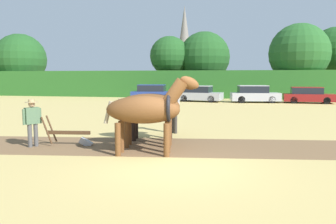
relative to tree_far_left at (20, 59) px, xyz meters
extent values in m
plane|color=tan|center=(27.10, -31.86, -4.75)|extent=(240.00, 240.00, 0.00)
cube|color=brown|center=(20.73, -30.25, -4.75)|extent=(33.86, 7.31, 0.01)
cube|color=#286023|center=(27.10, -3.22, -3.20)|extent=(68.91, 1.55, 3.09)
cylinder|color=#423323|center=(0.00, 0.00, -3.32)|extent=(0.44, 0.44, 2.86)
sphere|color=#1E4C1E|center=(0.00, 0.00, 0.01)|extent=(6.87, 6.87, 6.87)
cylinder|color=brown|center=(20.76, -0.04, -2.93)|extent=(0.44, 0.44, 3.63)
sphere|color=#1E4C1E|center=(20.76, -0.04, 0.21)|extent=(4.85, 4.85, 4.85)
cylinder|color=#423323|center=(24.98, 0.99, -3.21)|extent=(0.44, 0.44, 3.07)
sphere|color=#1E4C1E|center=(24.98, 0.99, 0.06)|extent=(6.31, 6.31, 6.31)
cylinder|color=#423323|center=(35.82, -0.75, -3.17)|extent=(0.44, 0.44, 3.16)
sphere|color=#235623|center=(35.82, -0.75, 0.26)|extent=(6.71, 6.71, 6.71)
cylinder|color=#4C3823|center=(40.24, 1.66, -2.71)|extent=(0.44, 0.44, 4.07)
sphere|color=#1E4C1E|center=(40.24, 1.66, 0.79)|extent=(5.32, 5.32, 5.32)
cylinder|color=gray|center=(17.81, 32.35, -0.72)|extent=(2.51, 2.51, 8.07)
cone|color=slate|center=(17.81, 32.35, 8.25)|extent=(2.76, 2.76, 9.86)
ellipsoid|color=brown|center=(25.90, -30.77, -3.36)|extent=(2.37, 1.17, 0.85)
cylinder|color=brown|center=(26.61, -30.43, -4.24)|extent=(0.18, 0.18, 1.01)
cylinder|color=brown|center=(26.67, -30.92, -4.24)|extent=(0.18, 0.18, 1.01)
cylinder|color=brown|center=(25.14, -30.62, -4.24)|extent=(0.18, 0.18, 1.01)
cylinder|color=brown|center=(25.20, -31.11, -4.24)|extent=(0.18, 0.18, 1.01)
cylinder|color=brown|center=(26.86, -30.65, -2.85)|extent=(0.87, 0.50, 0.94)
ellipsoid|color=brown|center=(27.31, -30.59, -2.53)|extent=(0.71, 0.34, 0.54)
cube|color=gray|center=(27.06, -30.62, -2.67)|extent=(0.45, 0.14, 0.60)
cylinder|color=gray|center=(24.83, -30.91, -3.45)|extent=(0.31, 0.16, 0.71)
torus|color=black|center=(26.69, -30.67, -3.29)|extent=(0.22, 0.87, 0.87)
ellipsoid|color=brown|center=(25.75, -29.61, -3.36)|extent=(2.28, 1.18, 0.86)
cylinder|color=brown|center=(26.43, -29.27, -4.24)|extent=(0.18, 0.18, 1.01)
cylinder|color=brown|center=(26.49, -29.76, -4.24)|extent=(0.18, 0.18, 1.01)
cylinder|color=brown|center=(25.02, -29.45, -4.24)|extent=(0.18, 0.18, 1.01)
cylinder|color=brown|center=(25.08, -29.94, -4.24)|extent=(0.18, 0.18, 1.01)
cylinder|color=brown|center=(26.68, -29.49, -2.88)|extent=(0.82, 0.50, 0.87)
ellipsoid|color=brown|center=(27.07, -29.44, -2.60)|extent=(0.71, 0.34, 0.54)
cube|color=gray|center=(26.85, -29.47, -2.70)|extent=(0.41, 0.13, 0.54)
cylinder|color=gray|center=(24.73, -29.74, -3.45)|extent=(0.31, 0.16, 0.71)
torus|color=black|center=(26.51, -29.51, -3.29)|extent=(0.22, 0.88, 0.88)
ellipsoid|color=black|center=(25.60, -28.44, -3.43)|extent=(2.15, 1.20, 0.90)
cylinder|color=black|center=(26.23, -28.10, -4.29)|extent=(0.18, 0.18, 0.92)
cylinder|color=black|center=(26.30, -28.62, -4.29)|extent=(0.18, 0.18, 0.92)
cylinder|color=black|center=(24.91, -28.27, -4.29)|extent=(0.18, 0.18, 0.92)
cylinder|color=black|center=(24.98, -28.78, -4.29)|extent=(0.18, 0.18, 0.92)
cylinder|color=black|center=(26.46, -28.33, -2.90)|extent=(0.91, 0.53, 0.97)
ellipsoid|color=black|center=(26.92, -28.27, -2.57)|extent=(0.71, 0.34, 0.54)
cube|color=black|center=(26.67, -28.31, -2.71)|extent=(0.47, 0.14, 0.62)
cylinder|color=black|center=(24.64, -28.57, -3.52)|extent=(0.31, 0.16, 0.71)
torus|color=black|center=(26.31, -28.35, -3.36)|extent=(0.23, 0.92, 0.91)
cube|color=#4C331E|center=(22.97, -29.97, -4.30)|extent=(1.54, 0.30, 0.12)
cube|color=#939399|center=(23.58, -29.89, -4.65)|extent=(0.50, 0.26, 0.39)
cylinder|color=#4C331E|center=(22.26, -29.86, -4.20)|extent=(0.40, 0.11, 0.96)
cylinder|color=#4C331E|center=(22.31, -30.25, -4.20)|extent=(0.40, 0.11, 0.96)
cylinder|color=#4C4C4C|center=(21.95, -30.34, -4.35)|extent=(0.14, 0.14, 0.79)
cylinder|color=#4C4C4C|center=(21.84, -30.52, -4.35)|extent=(0.14, 0.14, 0.79)
cube|color=#4C6B4C|center=(21.89, -30.43, -3.67)|extent=(0.42, 0.50, 0.56)
sphere|color=tan|center=(21.89, -30.43, -3.28)|extent=(0.22, 0.22, 0.22)
cylinder|color=#4C6B4C|center=(22.05, -30.20, -3.70)|extent=(0.09, 0.09, 0.53)
cylinder|color=#4C6B4C|center=(21.74, -30.66, -3.70)|extent=(0.09, 0.09, 0.53)
cylinder|color=tan|center=(21.89, -30.43, -3.21)|extent=(0.41, 0.41, 0.02)
cylinder|color=tan|center=(21.89, -30.43, -3.16)|extent=(0.20, 0.20, 0.10)
cylinder|color=#38332D|center=(26.06, -26.71, -4.31)|extent=(0.14, 0.14, 0.88)
cylinder|color=#38332D|center=(26.23, -26.87, -4.31)|extent=(0.14, 0.14, 0.88)
cube|color=#B7B7BC|center=(26.15, -26.79, -3.55)|extent=(0.51, 0.50, 0.62)
sphere|color=tan|center=(26.15, -26.79, -3.12)|extent=(0.24, 0.24, 0.24)
cylinder|color=#B7B7BC|center=(25.93, -26.58, -3.58)|extent=(0.09, 0.09, 0.59)
cylinder|color=#B7B7BC|center=(26.37, -26.99, -3.58)|extent=(0.09, 0.09, 0.59)
cylinder|color=tan|center=(26.15, -26.79, -3.05)|extent=(0.45, 0.45, 0.02)
cylinder|color=tan|center=(26.15, -26.79, -3.00)|extent=(0.23, 0.23, 0.10)
cube|color=navy|center=(20.77, -8.33, -4.19)|extent=(4.50, 2.05, 0.74)
cube|color=black|center=(20.55, -8.34, -3.51)|extent=(2.73, 1.78, 0.62)
cube|color=navy|center=(20.55, -8.34, -3.18)|extent=(2.73, 1.78, 0.06)
cylinder|color=black|center=(22.09, -7.46, -4.41)|extent=(0.68, 0.26, 0.67)
cylinder|color=black|center=(22.18, -9.06, -4.41)|extent=(0.68, 0.26, 0.67)
cylinder|color=black|center=(19.36, -7.61, -4.41)|extent=(0.68, 0.26, 0.67)
cylinder|color=black|center=(19.45, -9.20, -4.41)|extent=(0.68, 0.26, 0.67)
cube|color=#A8A8B2|center=(25.45, -8.85, -4.22)|extent=(4.52, 2.58, 0.71)
cube|color=black|center=(25.24, -8.81, -3.57)|extent=(2.81, 2.09, 0.59)
cube|color=#A8A8B2|center=(25.24, -8.81, -3.25)|extent=(2.81, 2.09, 0.06)
cylinder|color=black|center=(26.90, -8.30, -4.43)|extent=(0.67, 0.33, 0.64)
cylinder|color=black|center=(26.60, -9.88, -4.43)|extent=(0.67, 0.33, 0.64)
cylinder|color=black|center=(24.30, -7.81, -4.43)|extent=(0.67, 0.33, 0.64)
cylinder|color=black|center=(24.01, -9.40, -4.43)|extent=(0.67, 0.33, 0.64)
cube|color=#A8A8B2|center=(30.60, -9.03, -4.20)|extent=(4.61, 2.35, 0.74)
cube|color=black|center=(30.39, -9.06, -3.52)|extent=(2.84, 1.93, 0.62)
cube|color=#A8A8B2|center=(30.39, -9.06, -3.18)|extent=(2.84, 1.93, 0.06)
cylinder|color=black|center=(31.85, -8.08, -4.42)|extent=(0.67, 0.31, 0.65)
cylinder|color=black|center=(32.06, -9.60, -4.42)|extent=(0.67, 0.31, 0.65)
cylinder|color=black|center=(29.14, -8.47, -4.42)|extent=(0.67, 0.31, 0.65)
cylinder|color=black|center=(29.36, -9.98, -4.42)|extent=(0.67, 0.31, 0.65)
cube|color=maroon|center=(35.35, -8.83, -4.24)|extent=(4.47, 1.95, 0.67)
cube|color=black|center=(35.13, -8.82, -3.62)|extent=(2.71, 1.69, 0.56)
cube|color=maroon|center=(35.13, -8.82, -3.31)|extent=(2.71, 1.69, 0.06)
cylinder|color=black|center=(36.75, -8.16, -4.44)|extent=(0.63, 0.25, 0.61)
cylinder|color=black|center=(36.67, -9.65, -4.44)|extent=(0.63, 0.25, 0.61)
cylinder|color=black|center=(34.03, -8.01, -4.44)|extent=(0.63, 0.25, 0.61)
cylinder|color=black|center=(33.95, -9.50, -4.44)|extent=(0.63, 0.25, 0.61)
camera|label=1|loc=(28.59, -40.37, -2.35)|focal=35.00mm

